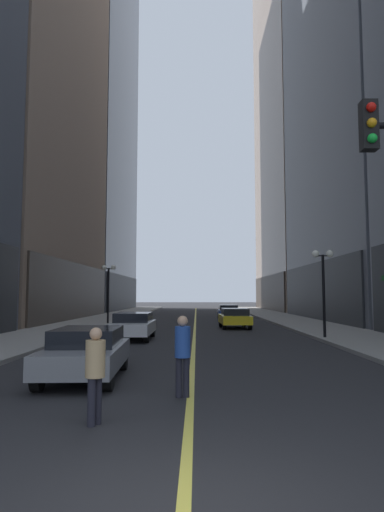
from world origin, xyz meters
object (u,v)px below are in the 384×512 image
(car_grey, at_px, (87,351))
(street_lamp_right_mid, at_px, (323,274))
(car_white, at_px, (133,325))
(pedestrian_in_tan_trench, at_px, (95,368))
(pedestrian_in_blue_hoodie, at_px, (183,349))
(street_lamp_left_far, at_px, (108,281))
(car_yellow, at_px, (235,317))
(car_blue, at_px, (228,311))

(car_grey, bearing_deg, street_lamp_right_mid, 47.88)
(car_white, distance_m, pedestrian_in_tan_trench, 14.65)
(car_white, xyz_separation_m, pedestrian_in_blue_hoodie, (2.87, -12.51, 0.30))
(pedestrian_in_blue_hoodie, bearing_deg, street_lamp_right_mid, 61.71)
(car_grey, height_order, street_lamp_left_far, street_lamp_left_far)
(car_grey, bearing_deg, car_yellow, 73.25)
(car_yellow, height_order, street_lamp_right_mid, street_lamp_right_mid)
(car_grey, xyz_separation_m, pedestrian_in_tan_trench, (1.17, -4.13, 0.23))
(car_grey, distance_m, car_yellow, 18.89)
(car_blue, xyz_separation_m, pedestrian_in_blue_hoodie, (-3.16, -30.84, 0.30))
(pedestrian_in_blue_hoodie, height_order, street_lamp_left_far, street_lamp_left_far)
(street_lamp_left_far, bearing_deg, car_yellow, -17.26)
(car_grey, height_order, pedestrian_in_blue_hoodie, pedestrian_in_blue_hoodie)
(pedestrian_in_tan_trench, xyz_separation_m, street_lamp_right_mid, (8.01, 14.28, 2.30))
(pedestrian_in_blue_hoodie, distance_m, street_lamp_left_far, 23.91)
(car_yellow, bearing_deg, pedestrian_in_blue_hoodie, -98.02)
(street_lamp_left_far, height_order, street_lamp_right_mid, same)
(car_grey, distance_m, street_lamp_left_far, 21.37)
(street_lamp_right_mid, bearing_deg, street_lamp_left_far, 139.95)
(pedestrian_in_tan_trench, distance_m, street_lamp_right_mid, 16.53)
(pedestrian_in_blue_hoodie, bearing_deg, car_blue, 84.15)
(car_white, bearing_deg, street_lamp_left_far, 107.79)
(car_grey, height_order, car_blue, same)
(car_grey, relative_size, pedestrian_in_blue_hoodie, 2.44)
(car_yellow, distance_m, pedestrian_in_blue_hoodie, 20.36)
(car_white, height_order, street_lamp_left_far, street_lamp_left_far)
(car_yellow, bearing_deg, street_lamp_left_far, 162.74)
(car_grey, height_order, street_lamp_right_mid, street_lamp_right_mid)
(street_lamp_left_far, bearing_deg, car_white, -72.21)
(street_lamp_left_far, bearing_deg, car_blue, 39.97)
(pedestrian_in_tan_trench, bearing_deg, car_white, 95.64)
(car_blue, height_order, pedestrian_in_blue_hoodie, pedestrian_in_blue_hoodie)
(car_white, height_order, pedestrian_in_blue_hoodie, pedestrian_in_blue_hoodie)
(pedestrian_in_tan_trench, bearing_deg, street_lamp_right_mid, 60.72)
(pedestrian_in_tan_trench, relative_size, street_lamp_left_far, 0.37)
(car_yellow, distance_m, street_lamp_right_mid, 9.13)
(car_white, relative_size, street_lamp_right_mid, 1.00)
(pedestrian_in_blue_hoodie, bearing_deg, street_lamp_left_far, 105.17)
(car_white, height_order, car_blue, same)
(pedestrian_in_blue_hoodie, xyz_separation_m, pedestrian_in_tan_trench, (-1.43, -2.07, -0.07))
(car_grey, bearing_deg, pedestrian_in_tan_trench, -74.20)
(car_grey, distance_m, pedestrian_in_blue_hoodie, 3.34)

